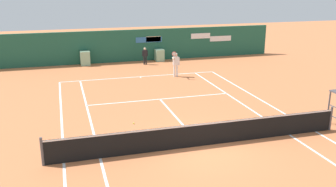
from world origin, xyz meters
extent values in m
plane|color=#C67042|center=(0.00, 0.00, 0.00)|extent=(80.00, 80.00, 0.00)
cube|color=white|center=(0.00, 11.70, 0.00)|extent=(10.60, 0.10, 0.01)
cube|color=white|center=(-5.30, 0.00, 0.00)|extent=(0.10, 23.40, 0.01)
cube|color=white|center=(-4.00, 0.00, 0.00)|extent=(0.10, 23.40, 0.01)
cube|color=white|center=(4.00, 0.00, 0.00)|extent=(0.10, 23.40, 0.01)
cube|color=white|center=(5.30, 0.00, 0.00)|extent=(0.10, 23.40, 0.01)
cube|color=white|center=(0.00, 6.40, 0.00)|extent=(8.00, 0.10, 0.01)
cube|color=white|center=(0.00, 3.20, 0.00)|extent=(0.10, 6.40, 0.01)
cube|color=white|center=(0.00, 11.55, 0.00)|extent=(0.10, 0.24, 0.01)
cylinder|color=#4C4C51|center=(-6.00, 0.00, 0.53)|extent=(0.10, 0.10, 1.07)
cylinder|color=#4C4C51|center=(6.00, 0.00, 0.53)|extent=(0.10, 0.10, 1.07)
cube|color=black|center=(0.00, 0.00, 0.47)|extent=(12.00, 0.03, 0.95)
cube|color=white|center=(0.00, 0.00, 0.92)|extent=(12.00, 0.04, 0.06)
cube|color=#1E5642|center=(0.00, 17.00, 1.27)|extent=(25.00, 0.24, 2.54)
cube|color=#2D6BA8|center=(1.88, 16.86, 1.71)|extent=(2.16, 0.02, 0.44)
cube|color=white|center=(8.17, 16.86, 1.55)|extent=(1.94, 0.02, 0.44)
cube|color=beige|center=(2.26, 16.86, 1.75)|extent=(1.24, 0.02, 0.44)
cube|color=white|center=(6.34, 16.86, 1.84)|extent=(1.71, 0.02, 0.44)
cube|color=#8CB793|center=(-3.30, 16.45, 0.55)|extent=(0.72, 0.70, 1.10)
cube|color=#8CB793|center=(2.65, 16.45, 0.48)|extent=(0.67, 0.70, 0.95)
cylinder|color=#47474C|center=(6.40, 0.69, 0.77)|extent=(0.07, 0.07, 1.54)
cylinder|color=#47474C|center=(6.40, 0.24, 0.46)|extent=(0.04, 0.81, 0.04)
cylinder|color=#47474C|center=(6.40, 0.24, 0.93)|extent=(0.04, 0.81, 0.04)
cylinder|color=white|center=(2.45, 11.05, 0.40)|extent=(0.13, 0.13, 0.81)
cylinder|color=white|center=(2.26, 11.07, 0.40)|extent=(0.13, 0.13, 0.81)
cube|color=white|center=(2.35, 11.06, 1.09)|extent=(0.38, 0.24, 0.56)
sphere|color=beige|center=(2.35, 11.06, 1.48)|extent=(0.22, 0.22, 0.22)
cylinder|color=white|center=(2.35, 11.06, 1.56)|extent=(0.21, 0.21, 0.06)
cylinder|color=white|center=(2.58, 11.04, 1.05)|extent=(0.08, 0.08, 0.54)
cylinder|color=beige|center=(2.10, 10.81, 1.32)|extent=(0.14, 0.55, 0.08)
cylinder|color=black|center=(2.08, 10.54, 1.43)|extent=(0.03, 0.03, 0.22)
torus|color=#DB3838|center=(2.08, 10.54, 1.68)|extent=(0.30, 0.06, 0.30)
cylinder|color=silver|center=(2.08, 10.54, 1.68)|extent=(0.26, 0.03, 0.26)
cylinder|color=black|center=(1.29, 15.43, 0.34)|extent=(0.11, 0.11, 0.67)
cylinder|color=black|center=(1.14, 15.45, 0.34)|extent=(0.11, 0.11, 0.67)
cube|color=black|center=(1.21, 15.44, 0.91)|extent=(0.32, 0.19, 0.47)
sphere|color=beige|center=(1.21, 15.44, 1.24)|extent=(0.19, 0.19, 0.19)
cylinder|color=black|center=(1.40, 15.42, 0.88)|extent=(0.07, 0.07, 0.46)
cylinder|color=black|center=(1.03, 15.46, 0.88)|extent=(0.07, 0.07, 0.46)
sphere|color=#CCE033|center=(-2.13, 3.09, 0.03)|extent=(0.07, 0.07, 0.07)
camera|label=1|loc=(-5.11, -12.86, 6.31)|focal=40.39mm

